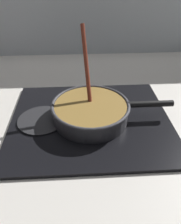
{
  "coord_description": "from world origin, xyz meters",
  "views": [
    {
      "loc": [
        0.05,
        -0.5,
        0.49
      ],
      "look_at": [
        0.09,
        0.12,
        0.04
      ],
      "focal_mm": 35.56,
      "sensor_mm": 36.0,
      "label": 1
    }
  ],
  "objects": [
    {
      "name": "burner_ring",
      "position": [
        0.09,
        0.12,
        0.02
      ],
      "size": [
        0.19,
        0.19,
        0.01
      ],
      "primitive_type": "torus",
      "color": "#592D0C",
      "rests_on": "hob_plate"
    },
    {
      "name": "cooking_pan",
      "position": [
        0.09,
        0.13,
        0.05
      ],
      "size": [
        0.42,
        0.28,
        0.29
      ],
      "color": "#38383D",
      "rests_on": "hob_plate"
    },
    {
      "name": "hob_plate",
      "position": [
        0.09,
        0.12,
        0.01
      ],
      "size": [
        0.56,
        0.48,
        0.01
      ],
      "primitive_type": "cube",
      "color": "black",
      "rests_on": "ground"
    },
    {
      "name": "spare_burner",
      "position": [
        -0.08,
        0.12,
        0.01
      ],
      "size": [
        0.17,
        0.17,
        0.01
      ],
      "primitive_type": "cylinder",
      "color": "#262628",
      "rests_on": "hob_plate"
    },
    {
      "name": "ground",
      "position": [
        0.0,
        0.0,
        -0.02
      ],
      "size": [
        2.4,
        1.6,
        0.04
      ],
      "primitive_type": "cube",
      "color": "beige"
    },
    {
      "name": "backsplash_wall",
      "position": [
        0.0,
        0.79,
        0.28
      ],
      "size": [
        2.4,
        0.02,
        0.55
      ],
      "primitive_type": "cube",
      "color": "silver",
      "rests_on": "ground"
    }
  ]
}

